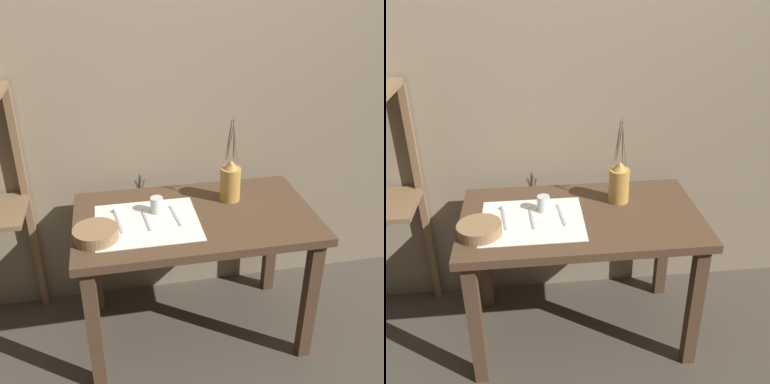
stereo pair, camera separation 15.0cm
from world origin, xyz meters
The scene contains 10 objects.
ground_plane centered at (0.00, 0.00, 0.00)m, with size 12.00×12.00×0.00m, color #473F35.
stone_wall_back centered at (0.00, 0.43, 1.20)m, with size 7.00×0.06×2.40m.
wooden_table centered at (0.00, 0.00, 0.61)m, with size 1.12×0.65×0.72m.
linen_cloth centered at (-0.23, -0.03, 0.72)m, with size 0.47×0.40×0.00m.
pitcher_with_flowers centered at (0.20, 0.11, 0.82)m, with size 0.10×0.10×0.43m.
wooden_bowl centered at (-0.46, -0.12, 0.74)m, with size 0.19×0.19×0.05m.
glass_tumbler_near centered at (-0.17, 0.05, 0.76)m, with size 0.06×0.06×0.08m.
spoon_inner centered at (-0.36, 0.05, 0.72)m, with size 0.04×0.21×0.02m.
knife_center centered at (-0.23, -0.01, 0.72)m, with size 0.03×0.20×0.00m.
fork_inner centered at (-0.09, 0.00, 0.72)m, with size 0.03×0.20×0.00m.
Camera 2 is at (-0.22, -1.81, 1.78)m, focal length 42.00 mm.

